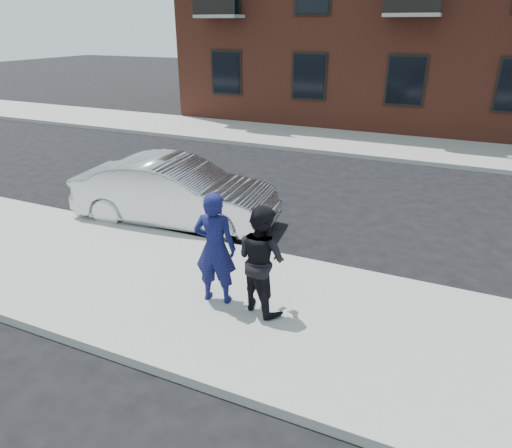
% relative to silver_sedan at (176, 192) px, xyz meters
% --- Properties ---
extents(ground, '(100.00, 100.00, 0.00)m').
position_rel_silver_sedan_xyz_m(ground, '(3.28, -2.30, -0.74)').
color(ground, black).
rests_on(ground, ground).
extents(near_sidewalk, '(50.00, 3.50, 0.15)m').
position_rel_silver_sedan_xyz_m(near_sidewalk, '(3.28, -2.55, -0.67)').
color(near_sidewalk, gray).
rests_on(near_sidewalk, ground).
extents(near_curb, '(50.00, 0.10, 0.15)m').
position_rel_silver_sedan_xyz_m(near_curb, '(3.28, -0.75, -0.67)').
color(near_curb, '#999691').
rests_on(near_curb, ground).
extents(far_sidewalk, '(50.00, 3.50, 0.15)m').
position_rel_silver_sedan_xyz_m(far_sidewalk, '(3.28, 8.95, -0.67)').
color(far_sidewalk, gray).
rests_on(far_sidewalk, ground).
extents(far_curb, '(50.00, 0.10, 0.15)m').
position_rel_silver_sedan_xyz_m(far_curb, '(3.28, 7.15, -0.67)').
color(far_curb, '#999691').
rests_on(far_curb, ground).
extents(silver_sedan, '(4.65, 2.06, 1.48)m').
position_rel_silver_sedan_xyz_m(silver_sedan, '(0.00, 0.00, 0.00)').
color(silver_sedan, '#B7BABF').
rests_on(silver_sedan, ground).
extents(man_hoodie, '(0.72, 0.54, 1.80)m').
position_rel_silver_sedan_xyz_m(man_hoodie, '(2.43, -2.60, 0.31)').
color(man_hoodie, navy).
rests_on(man_hoodie, near_sidewalk).
extents(man_peacoat, '(1.00, 0.91, 1.69)m').
position_rel_silver_sedan_xyz_m(man_peacoat, '(3.16, -2.53, 0.25)').
color(man_peacoat, black).
rests_on(man_peacoat, near_sidewalk).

